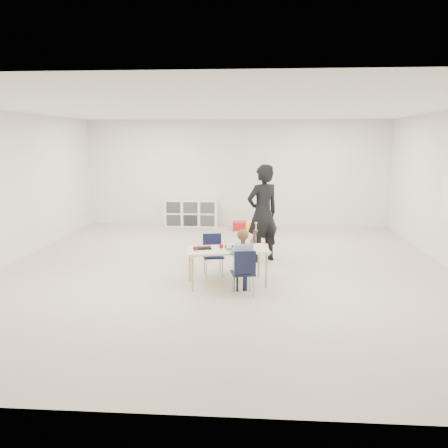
# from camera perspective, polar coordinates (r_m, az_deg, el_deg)

# --- Properties ---
(room) EXTENTS (9.00, 9.02, 2.80)m
(room) POSITION_cam_1_polar(r_m,az_deg,el_deg) (8.18, 0.11, 3.90)
(room) COLOR tan
(room) RESTS_ON ground
(table) EXTENTS (1.39, 0.91, 0.58)m
(table) POSITION_cam_1_polar(r_m,az_deg,el_deg) (7.57, 0.38, -5.12)
(table) COLOR #FEF3CB
(table) RESTS_ON ground
(chair_near) EXTENTS (0.40, 0.39, 0.70)m
(chair_near) POSITION_cam_1_polar(r_m,az_deg,el_deg) (7.07, 2.29, -5.78)
(chair_near) COLOR black
(chair_near) RESTS_ON ground
(chair_far) EXTENTS (0.40, 0.39, 0.70)m
(chair_far) POSITION_cam_1_polar(r_m,az_deg,el_deg) (8.05, -1.30, -3.79)
(chair_far) COLOR black
(chair_far) RESTS_ON ground
(child) EXTENTS (0.56, 0.56, 1.11)m
(child) POSITION_cam_1_polar(r_m,az_deg,el_deg) (7.02, 2.31, -4.20)
(child) COLOR #9AB6D0
(child) RESTS_ON chair_near
(lunch_tray_near) EXTENTS (0.25, 0.21, 0.03)m
(lunch_tray_near) POSITION_cam_1_polar(r_m,az_deg,el_deg) (7.58, 1.00, -2.75)
(lunch_tray_near) COLOR black
(lunch_tray_near) RESTS_ON table
(lunch_tray_far) EXTENTS (0.25, 0.21, 0.03)m
(lunch_tray_far) POSITION_cam_1_polar(r_m,az_deg,el_deg) (7.50, -2.43, -2.89)
(lunch_tray_far) COLOR black
(lunch_tray_far) RESTS_ON table
(milk_carton) EXTENTS (0.08, 0.08, 0.10)m
(milk_carton) POSITION_cam_1_polar(r_m,az_deg,el_deg) (7.38, 0.60, -2.82)
(milk_carton) COLOR white
(milk_carton) RESTS_ON table
(bread_roll) EXTENTS (0.09, 0.09, 0.07)m
(bread_roll) POSITION_cam_1_polar(r_m,az_deg,el_deg) (7.48, 2.86, -2.79)
(bread_roll) COLOR #B38649
(bread_roll) RESTS_ON table
(apple_near) EXTENTS (0.07, 0.07, 0.07)m
(apple_near) POSITION_cam_1_polar(r_m,az_deg,el_deg) (7.53, -0.34, -2.67)
(apple_near) COLOR maroon
(apple_near) RESTS_ON table
(apple_far) EXTENTS (0.07, 0.07, 0.07)m
(apple_far) POSITION_cam_1_polar(r_m,az_deg,el_deg) (7.39, -3.50, -2.94)
(apple_far) COLOR maroon
(apple_far) RESTS_ON table
(cubby_shelf) EXTENTS (1.40, 0.40, 0.70)m
(cubby_shelf) POSITION_cam_1_polar(r_m,az_deg,el_deg) (12.67, -3.94, 1.32)
(cubby_shelf) COLOR white
(cubby_shelf) RESTS_ON ground
(rules_poster) EXTENTS (0.02, 0.60, 0.80)m
(rules_poster) POSITION_cam_1_polar(r_m,az_deg,el_deg) (9.41, 25.38, 2.82)
(rules_poster) COLOR white
(rules_poster) RESTS_ON room
(adult) EXTENTS (0.80, 0.74, 1.84)m
(adult) POSITION_cam_1_polar(r_m,az_deg,el_deg) (8.94, 4.67, 1.29)
(adult) COLOR black
(adult) RESTS_ON ground
(bin_red) EXTENTS (0.34, 0.43, 0.21)m
(bin_red) POSITION_cam_1_polar(r_m,az_deg,el_deg) (12.13, 1.86, -0.23)
(bin_red) COLOR red
(bin_red) RESTS_ON ground
(bin_yellow) EXTENTS (0.36, 0.44, 0.20)m
(bin_yellow) POSITION_cam_1_polar(r_m,az_deg,el_deg) (12.18, 3.05, -0.22)
(bin_yellow) COLOR #FCFC1A
(bin_yellow) RESTS_ON ground
(bin_blue) EXTENTS (0.41, 0.47, 0.20)m
(bin_blue) POSITION_cam_1_polar(r_m,az_deg,el_deg) (12.29, 4.87, -0.14)
(bin_blue) COLOR #1731AD
(bin_blue) RESTS_ON ground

